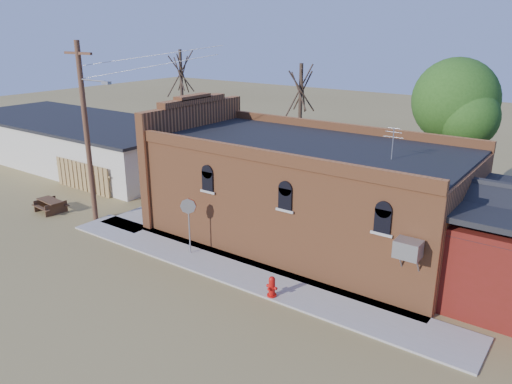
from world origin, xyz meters
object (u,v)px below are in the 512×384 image
Objects in this scene: stop_sign at (189,211)px; trash_barrel at (194,198)px; fire_hydrant at (272,287)px; brick_bar at (301,191)px; utility_pole at (87,129)px; picnic_table at (50,204)px.

stop_sign reaches higher than trash_barrel.
trash_barrel reaches higher than fire_hydrant.
trash_barrel is at bearing 178.87° from brick_bar.
utility_pole reaches higher than stop_sign.
utility_pole is 11.20× the size of fire_hydrant.
brick_bar is 13.84m from picnic_table.
picnic_table is at bearing -138.62° from trash_barrel.
fire_hydrant is 14.86m from picnic_table.
picnic_table is at bearing -166.78° from utility_pole.
brick_bar is 9.53× the size of picnic_table.
brick_bar is 20.41× the size of fire_hydrant.
utility_pole is at bearing 165.62° from stop_sign.
trash_barrel is 0.50× the size of picnic_table.
brick_bar reaches higher than stop_sign.
utility_pole is at bearing -122.70° from trash_barrel.
trash_barrel is at bearing 46.06° from picnic_table.
brick_bar is 6.47× the size of stop_sign.
trash_barrel is at bearing 57.30° from utility_pole.
trash_barrel is (-9.03, 5.64, 0.03)m from fire_hydrant.
trash_barrel is at bearing 118.24° from stop_sign.
utility_pole reaches higher than brick_bar.
trash_barrel is (-6.94, 0.14, -1.83)m from brick_bar.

